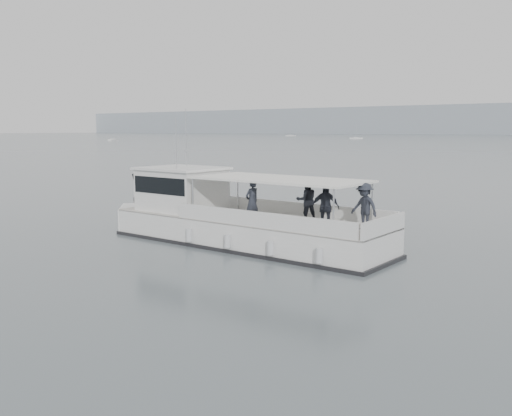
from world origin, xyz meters
The scene contains 2 objects.
ground centered at (0.00, 0.00, 0.00)m, with size 1400.00×1400.00×0.00m, color #545E63.
tour_boat centered at (-4.53, -3.55, 0.97)m, with size 14.15×3.72×5.92m.
Camera 1 is at (11.15, -21.79, 4.77)m, focal length 40.00 mm.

